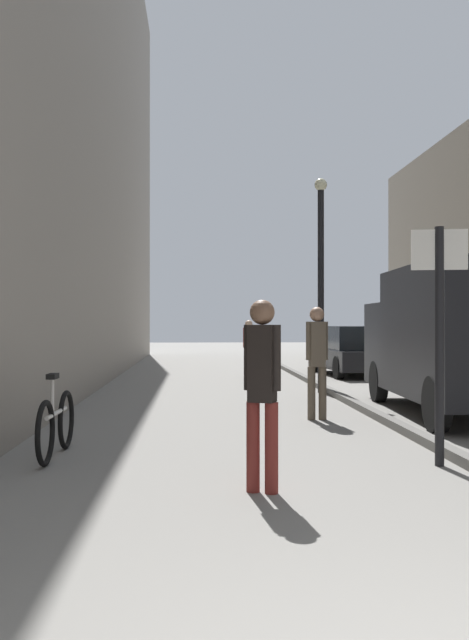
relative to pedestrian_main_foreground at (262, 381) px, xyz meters
The scene contains 10 objects.
ground_plane 7.85m from the pedestrian_main_foreground, 84.57° to the left, with size 80.00×80.00×0.00m, color gray.
kerb_strip 8.14m from the pedestrian_main_foreground, 73.35° to the left, with size 0.16×40.00×0.12m, color #615F5B.
pedestrian_main_foreground is the anchor object (origin of this frame).
pedestrian_mid_block 4.89m from the pedestrian_main_foreground, 74.23° to the left, with size 0.36×0.23×1.81m.
pedestrian_far_crossing 12.95m from the pedestrian_main_foreground, 86.21° to the left, with size 0.31×0.23×1.62m.
delivery_van 6.44m from the pedestrian_main_foreground, 53.49° to the left, with size 2.33×5.51×2.47m.
parked_car 14.58m from the pedestrian_main_foreground, 73.90° to the left, with size 2.02×4.29×1.45m.
street_sign_post 2.36m from the pedestrian_main_foreground, 27.90° to the left, with size 0.60×0.14×2.60m.
lamp_post 9.39m from the pedestrian_main_foreground, 76.45° to the left, with size 0.28×0.28×4.76m.
bicycle_leaning 2.93m from the pedestrian_main_foreground, 140.89° to the left, with size 0.11×1.77×0.98m.
Camera 1 is at (-1.34, -2.10, 1.56)m, focal length 39.12 mm.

